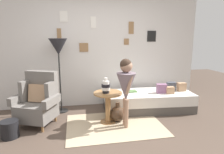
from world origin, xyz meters
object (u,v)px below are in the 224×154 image
at_px(side_table, 108,102).
at_px(vase_striped, 106,87).
at_px(daybed, 148,101).
at_px(demijohn_near, 118,114).
at_px(person_child, 126,84).
at_px(book_on_daybed, 131,91).
at_px(armchair, 38,101).
at_px(magazine_basket, 10,129).
at_px(floor_lamp, 58,50).

height_order(side_table, vase_striped, vase_striped).
bearing_deg(daybed, demijohn_near, -149.21).
distance_m(person_child, book_on_daybed, 0.97).
relative_size(armchair, person_child, 0.79).
bearing_deg(person_child, magazine_basket, -179.40).
height_order(person_child, book_on_daybed, person_child).
distance_m(armchair, magazine_basket, 0.67).
height_order(daybed, book_on_daybed, book_on_daybed).
relative_size(side_table, demijohn_near, 1.56).
xyz_separation_m(side_table, magazine_basket, (-1.65, -0.26, -0.27)).
distance_m(vase_striped, person_child, 0.39).
height_order(floor_lamp, magazine_basket, floor_lamp).
xyz_separation_m(daybed, magazine_basket, (-2.62, -0.75, -0.06)).
height_order(armchair, demijohn_near, armchair).
height_order(daybed, floor_lamp, floor_lamp).
height_order(demijohn_near, magazine_basket, demijohn_near).
xyz_separation_m(armchair, daybed, (2.24, 0.29, -0.24)).
xyz_separation_m(daybed, vase_striped, (-1.02, -0.53, 0.51)).
height_order(armchair, daybed, armchair).
distance_m(side_table, book_on_daybed, 0.85).
xyz_separation_m(daybed, floor_lamp, (-1.87, 0.27, 1.13)).
height_order(vase_striped, book_on_daybed, vase_striped).
relative_size(daybed, floor_lamp, 1.25).
bearing_deg(person_child, book_on_daybed, 67.40).
distance_m(armchair, vase_striped, 1.27).
bearing_deg(daybed, magazine_basket, -164.12).
bearing_deg(daybed, side_table, -153.46).
bearing_deg(side_table, floor_lamp, 139.84).
bearing_deg(daybed, floor_lamp, 171.94).
xyz_separation_m(armchair, vase_striped, (1.22, -0.24, 0.27)).
bearing_deg(floor_lamp, side_table, -40.16).
relative_size(daybed, book_on_daybed, 8.88).
bearing_deg(armchair, floor_lamp, 56.46).
distance_m(floor_lamp, demijohn_near, 1.76).
bearing_deg(armchair, person_child, -15.82).
xyz_separation_m(armchair, book_on_daybed, (1.88, 0.39, -0.02)).
bearing_deg(armchair, side_table, -8.98).
distance_m(demijohn_near, magazine_basket, 1.86).
distance_m(person_child, magazine_basket, 2.03).
xyz_separation_m(floor_lamp, magazine_basket, (-0.75, -1.01, -1.19)).
relative_size(vase_striped, magazine_basket, 1.02).
distance_m(armchair, demijohn_near, 1.49).
xyz_separation_m(daybed, book_on_daybed, (-0.36, 0.10, 0.22)).
xyz_separation_m(person_child, demijohn_near, (-0.09, 0.26, -0.65)).
bearing_deg(demijohn_near, vase_striped, -166.12).
relative_size(armchair, magazine_basket, 3.46).
relative_size(vase_striped, demijohn_near, 0.75).
xyz_separation_m(book_on_daybed, magazine_basket, (-2.27, -0.84, -0.28)).
height_order(daybed, demijohn_near, daybed).
bearing_deg(side_table, demijohn_near, 5.80).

